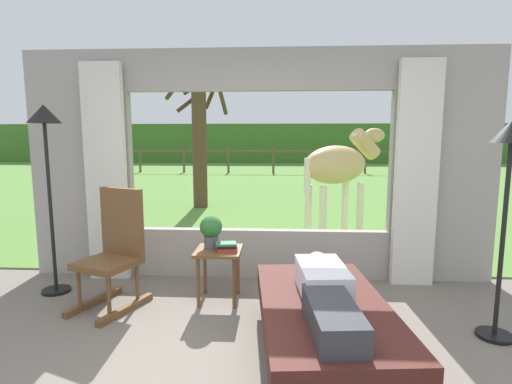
{
  "coord_description": "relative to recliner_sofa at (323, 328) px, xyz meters",
  "views": [
    {
      "loc": [
        0.23,
        -2.15,
        1.6
      ],
      "look_at": [
        0.0,
        1.8,
        1.05
      ],
      "focal_mm": 27.73,
      "sensor_mm": 36.0,
      "label": 1
    }
  ],
  "objects": [
    {
      "name": "floor_lamp_left",
      "position": [
        -2.65,
        1.07,
        1.33
      ],
      "size": [
        0.32,
        0.32,
        1.92
      ],
      "color": "black",
      "rests_on": "ground_plane"
    },
    {
      "name": "side_table",
      "position": [
        -0.92,
        0.95,
        0.21
      ],
      "size": [
        0.44,
        0.44,
        0.52
      ],
      "color": "brown",
      "rests_on": "ground_plane"
    },
    {
      "name": "reclining_person",
      "position": [
        -0.0,
        -0.05,
        0.3
      ],
      "size": [
        0.39,
        1.44,
        0.22
      ],
      "rotation": [
        0.0,
        0.0,
        0.09
      ],
      "color": "silver",
      "rests_on": "recliner_sofa"
    },
    {
      "name": "recliner_sofa",
      "position": [
        0.0,
        0.0,
        0.0
      ],
      "size": [
        1.05,
        1.78,
        0.42
      ],
      "rotation": [
        0.0,
        0.0,
        0.09
      ],
      "color": "black",
      "rests_on": "ground_plane"
    },
    {
      "name": "pasture_tree",
      "position": [
        -2.09,
        6.07,
        1.44
      ],
      "size": [
        1.53,
        1.33,
        3.36
      ],
      "color": "#4C3823",
      "rests_on": "outdoor_pasture_lawn"
    },
    {
      "name": "distant_hill_ridge",
      "position": [
        -0.56,
        22.4,
        0.98
      ],
      "size": [
        36.0,
        2.0,
        2.4
      ],
      "primitive_type": "cube",
      "color": "#3F6E28",
      "rests_on": "ground_plane"
    },
    {
      "name": "back_wall_with_window",
      "position": [
        -0.56,
        1.66,
        1.03
      ],
      "size": [
        5.2,
        0.12,
        2.55
      ],
      "color": "#9E998E",
      "rests_on": "ground_plane"
    },
    {
      "name": "pasture_fence_line",
      "position": [
        -0.56,
        14.7,
        0.53
      ],
      "size": [
        16.1,
        0.1,
        1.1
      ],
      "color": "brown",
      "rests_on": "outdoor_pasture_lawn"
    },
    {
      "name": "outdoor_pasture_lawn",
      "position": [
        -0.56,
        12.56,
        -0.21
      ],
      "size": [
        36.0,
        21.68,
        0.02
      ],
      "primitive_type": "cube",
      "color": "#568438",
      "rests_on": "ground_plane"
    },
    {
      "name": "curtain_panel_right",
      "position": [
        1.13,
        1.52,
        0.98
      ],
      "size": [
        0.44,
        0.1,
        2.4
      ],
      "primitive_type": "cube",
      "color": "silver",
      "rests_on": "ground_plane"
    },
    {
      "name": "floor_lamp_right",
      "position": [
        1.41,
        0.35,
        1.18
      ],
      "size": [
        0.32,
        0.32,
        1.74
      ],
      "color": "black",
      "rests_on": "ground_plane"
    },
    {
      "name": "potted_plant",
      "position": [
        -1.0,
        1.01,
        0.48
      ],
      "size": [
        0.22,
        0.22,
        0.32
      ],
      "color": "#4C5156",
      "rests_on": "side_table"
    },
    {
      "name": "book_stack",
      "position": [
        -0.82,
        0.89,
        0.34
      ],
      "size": [
        0.22,
        0.16,
        0.08
      ],
      "color": "#B22D28",
      "rests_on": "side_table"
    },
    {
      "name": "horse",
      "position": [
        0.63,
        3.57,
        0.94
      ],
      "size": [
        1.63,
        1.41,
        1.73
      ],
      "rotation": [
        0.0,
        0.0,
        -0.9
      ],
      "color": "tan",
      "rests_on": "outdoor_pasture_lawn"
    },
    {
      "name": "rocking_chair",
      "position": [
        -1.88,
        0.8,
        0.33
      ],
      "size": [
        0.68,
        0.8,
        1.12
      ],
      "rotation": [
        0.0,
        0.0,
        -0.37
      ],
      "color": "brown",
      "rests_on": "ground_plane"
    },
    {
      "name": "curtain_panel_left",
      "position": [
        -2.25,
        1.52,
        0.98
      ],
      "size": [
        0.44,
        0.1,
        2.4
      ],
      "primitive_type": "cube",
      "color": "silver",
      "rests_on": "ground_plane"
    }
  ]
}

